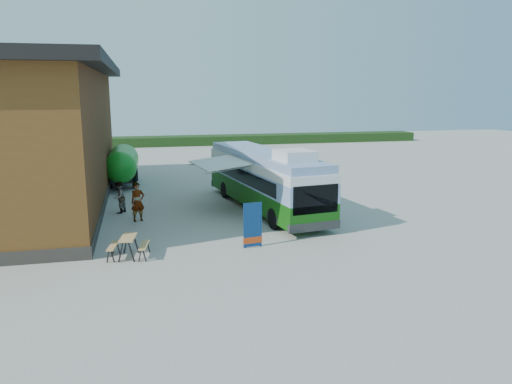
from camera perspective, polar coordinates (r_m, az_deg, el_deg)
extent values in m
plane|color=#BCB7AD|center=(19.70, 0.94, -6.30)|extent=(100.00, 100.00, 0.00)
cube|color=brown|center=(28.89, -25.09, 5.43)|extent=(8.00, 20.00, 7.00)
cube|color=black|center=(28.81, -25.74, 12.85)|extent=(9.60, 21.20, 0.50)
cube|color=#332D28|center=(29.36, -24.55, -0.88)|extent=(8.10, 20.10, 0.50)
cube|color=#264419|center=(57.84, -0.61, 6.06)|extent=(40.00, 3.00, 1.00)
cube|color=#1A6A11|center=(25.76, 0.94, -0.10)|extent=(3.90, 11.39, 1.02)
cube|color=#849ECE|center=(25.59, 0.94, 1.94)|extent=(3.90, 11.39, 0.84)
cube|color=black|center=(25.61, -1.84, 1.95)|extent=(1.37, 9.22, 0.65)
cube|color=black|center=(26.46, 2.87, 2.25)|extent=(1.37, 9.22, 0.65)
cube|color=white|center=(25.49, 0.95, 3.34)|extent=(3.90, 11.39, 0.42)
cube|color=#849ECE|center=(25.44, 0.95, 4.22)|extent=(3.74, 11.18, 0.37)
cube|color=white|center=(22.18, 4.45, 4.20)|extent=(1.71, 1.87, 0.47)
cube|color=black|center=(20.68, 6.82, -0.84)|extent=(2.08, 0.36, 1.21)
cube|color=#2D2D2D|center=(21.00, 6.68, -3.91)|extent=(2.38, 0.54, 0.37)
cube|color=#2D2D2D|center=(30.89, -2.96, 1.14)|extent=(2.38, 0.54, 0.37)
cylinder|color=black|center=(22.11, 2.12, -3.06)|extent=(0.41, 0.96, 0.93)
cylinder|color=black|center=(23.00, 6.89, -2.55)|extent=(0.41, 0.96, 0.93)
cylinder|color=black|center=(28.48, -3.51, 0.25)|extent=(0.41, 0.96, 0.93)
cylinder|color=black|center=(29.17, 0.39, 0.54)|extent=(0.41, 0.96, 0.93)
cube|color=white|center=(25.16, -4.19, 3.41)|extent=(2.78, 3.95, 0.29)
cube|color=#A5A8AD|center=(25.50, -1.74, 3.92)|extent=(0.72, 3.94, 0.15)
cylinder|color=#A5A8AD|center=(23.73, -3.08, 2.69)|extent=(2.36, 0.39, 0.30)
cylinder|color=#A5A8AD|center=(26.62, -5.17, 3.62)|extent=(2.36, 0.39, 0.30)
cube|color=navy|center=(19.41, -0.39, -3.81)|extent=(0.76, 0.14, 1.79)
cube|color=#CF4013|center=(19.58, -0.39, -5.53)|extent=(0.78, 0.15, 0.25)
cube|color=#A5A8AD|center=(19.66, -0.39, -6.25)|extent=(0.56, 0.26, 0.05)
cylinder|color=#A5A8AD|center=(19.43, -0.40, -3.79)|extent=(0.03, 0.03, 1.79)
cube|color=tan|center=(18.86, -14.42, -5.05)|extent=(0.70, 1.29, 0.04)
cube|color=tan|center=(19.06, -16.04, -5.93)|extent=(0.44, 1.25, 0.04)
cube|color=tan|center=(18.86, -12.68, -5.94)|extent=(0.44, 1.25, 0.04)
cube|color=black|center=(18.53, -15.19, -6.65)|extent=(0.06, 0.06, 0.76)
cube|color=black|center=(18.47, -14.06, -6.66)|extent=(0.06, 0.06, 0.76)
cube|color=black|center=(19.49, -14.64, -5.72)|extent=(0.06, 0.06, 0.76)
cube|color=black|center=(19.43, -13.56, -5.72)|extent=(0.06, 0.06, 0.76)
imported|color=#999999|center=(23.94, -13.37, -1.10)|extent=(0.79, 0.66, 1.85)
imported|color=#999999|center=(25.78, -15.40, -0.61)|extent=(0.91, 0.97, 1.59)
cylinder|color=#1A9021|center=(33.41, -15.03, 3.28)|extent=(2.06, 4.38, 1.95)
sphere|color=#1A9021|center=(31.27, -15.24, 2.73)|extent=(1.95, 1.95, 1.95)
sphere|color=#1A9021|center=(35.55, -14.85, 3.77)|extent=(1.95, 1.95, 1.95)
cube|color=black|center=(33.54, -14.95, 1.82)|extent=(1.42, 4.58, 0.22)
cube|color=black|center=(30.78, -15.21, 0.86)|extent=(0.16, 1.30, 0.11)
cylinder|color=black|center=(32.34, -16.39, 1.10)|extent=(0.29, 0.87, 0.87)
cylinder|color=black|center=(32.25, -13.71, 1.21)|extent=(0.29, 0.87, 0.87)
cylinder|color=black|center=(34.90, -16.07, 1.85)|extent=(0.29, 0.87, 0.87)
cylinder|color=black|center=(34.81, -13.59, 1.96)|extent=(0.29, 0.87, 0.87)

